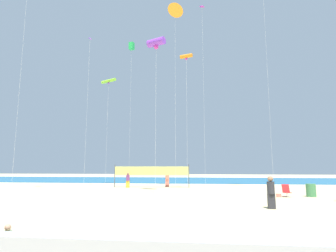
{
  "coord_description": "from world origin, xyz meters",
  "views": [
    {
      "loc": [
        2.43,
        -16.86,
        2.22
      ],
      "look_at": [
        -0.79,
        10.85,
        6.31
      ],
      "focal_mm": 29.34,
      "sensor_mm": 36.0,
      "label": 1
    }
  ],
  "objects_px": {
    "beach_handbag": "(279,195)",
    "kite_violet_tube": "(156,43)",
    "kite_violet_diamond": "(90,50)",
    "kite_green_box": "(132,46)",
    "kite_orange_delta": "(175,11)",
    "beachgoer_charcoal_shirt": "(271,191)",
    "beachgoer_plum_shirt": "(128,180)",
    "trash_barrel": "(311,190)",
    "kite_magenta_diamond": "(202,12)",
    "folding_beach_chair": "(286,190)",
    "kite_lime_tube": "(109,81)",
    "kite_orange_tube": "(186,57)",
    "volleyball_net": "(151,172)",
    "toddler_figure": "(7,242)",
    "beachgoer_coral_shirt": "(167,178)"
  },
  "relations": [
    {
      "from": "beach_handbag",
      "to": "kite_violet_tube",
      "type": "distance_m",
      "value": 15.76
    },
    {
      "from": "kite_violet_diamond",
      "to": "kite_green_box",
      "type": "height_order",
      "value": "kite_green_box"
    },
    {
      "from": "beach_handbag",
      "to": "kite_orange_delta",
      "type": "bearing_deg",
      "value": 141.16
    },
    {
      "from": "beachgoer_charcoal_shirt",
      "to": "beachgoer_plum_shirt",
      "type": "xyz_separation_m",
      "value": [
        -11.25,
        13.11,
        -0.07
      ]
    },
    {
      "from": "trash_barrel",
      "to": "kite_orange_delta",
      "type": "relative_size",
      "value": 0.05
    },
    {
      "from": "kite_magenta_diamond",
      "to": "kite_orange_delta",
      "type": "bearing_deg",
      "value": -137.02
    },
    {
      "from": "kite_orange_delta",
      "to": "beachgoer_plum_shirt",
      "type": "bearing_deg",
      "value": 169.58
    },
    {
      "from": "beachgoer_charcoal_shirt",
      "to": "folding_beach_chair",
      "type": "height_order",
      "value": "beachgoer_charcoal_shirt"
    },
    {
      "from": "kite_orange_delta",
      "to": "kite_lime_tube",
      "type": "bearing_deg",
      "value": 153.56
    },
    {
      "from": "kite_orange_tube",
      "to": "kite_violet_diamond",
      "type": "bearing_deg",
      "value": 172.03
    },
    {
      "from": "beachgoer_charcoal_shirt",
      "to": "folding_beach_chair",
      "type": "xyz_separation_m",
      "value": [
        2.54,
        6.03,
        -0.44
      ]
    },
    {
      "from": "folding_beach_chair",
      "to": "trash_barrel",
      "type": "relative_size",
      "value": 0.95
    },
    {
      "from": "beach_handbag",
      "to": "kite_violet_tube",
      "type": "relative_size",
      "value": 0.02
    },
    {
      "from": "volleyball_net",
      "to": "kite_lime_tube",
      "type": "height_order",
      "value": "kite_lime_tube"
    },
    {
      "from": "kite_magenta_diamond",
      "to": "kite_lime_tube",
      "type": "height_order",
      "value": "kite_magenta_diamond"
    },
    {
      "from": "trash_barrel",
      "to": "kite_violet_diamond",
      "type": "height_order",
      "value": "kite_violet_diamond"
    },
    {
      "from": "kite_magenta_diamond",
      "to": "kite_violet_diamond",
      "type": "bearing_deg",
      "value": -166.67
    },
    {
      "from": "toddler_figure",
      "to": "beachgoer_coral_shirt",
      "type": "relative_size",
      "value": 0.49
    },
    {
      "from": "beachgoer_charcoal_shirt",
      "to": "beachgoer_plum_shirt",
      "type": "height_order",
      "value": "beachgoer_charcoal_shirt"
    },
    {
      "from": "volleyball_net",
      "to": "kite_violet_diamond",
      "type": "height_order",
      "value": "kite_violet_diamond"
    },
    {
      "from": "beachgoer_plum_shirt",
      "to": "folding_beach_chair",
      "type": "height_order",
      "value": "beachgoer_plum_shirt"
    },
    {
      "from": "beachgoer_plum_shirt",
      "to": "beach_handbag",
      "type": "xyz_separation_m",
      "value": [
        13.15,
        -7.42,
        -0.71
      ]
    },
    {
      "from": "kite_lime_tube",
      "to": "kite_magenta_diamond",
      "type": "bearing_deg",
      "value": -7.6
    },
    {
      "from": "trash_barrel",
      "to": "kite_green_box",
      "type": "bearing_deg",
      "value": 139.89
    },
    {
      "from": "beachgoer_coral_shirt",
      "to": "kite_violet_diamond",
      "type": "height_order",
      "value": "kite_violet_diamond"
    },
    {
      "from": "folding_beach_chair",
      "to": "beachgoer_charcoal_shirt",
      "type": "bearing_deg",
      "value": -118.18
    },
    {
      "from": "folding_beach_chair",
      "to": "kite_violet_diamond",
      "type": "bearing_deg",
      "value": 156.4
    },
    {
      "from": "beachgoer_charcoal_shirt",
      "to": "trash_barrel",
      "type": "bearing_deg",
      "value": 105.01
    },
    {
      "from": "folding_beach_chair",
      "to": "beachgoer_coral_shirt",
      "type": "bearing_deg",
      "value": 133.29
    },
    {
      "from": "beachgoer_charcoal_shirt",
      "to": "trash_barrel",
      "type": "relative_size",
      "value": 1.82
    },
    {
      "from": "folding_beach_chair",
      "to": "kite_green_box",
      "type": "relative_size",
      "value": 0.04
    },
    {
      "from": "trash_barrel",
      "to": "beachgoer_coral_shirt",
      "type": "bearing_deg",
      "value": 144.29
    },
    {
      "from": "folding_beach_chair",
      "to": "volleyball_net",
      "type": "height_order",
      "value": "volleyball_net"
    },
    {
      "from": "trash_barrel",
      "to": "volleyball_net",
      "type": "bearing_deg",
      "value": 150.79
    },
    {
      "from": "beachgoer_charcoal_shirt",
      "to": "kite_lime_tube",
      "type": "distance_m",
      "value": 25.16
    },
    {
      "from": "volleyball_net",
      "to": "kite_magenta_diamond",
      "type": "relative_size",
      "value": 0.38
    },
    {
      "from": "beach_handbag",
      "to": "kite_green_box",
      "type": "xyz_separation_m",
      "value": [
        -15.14,
        15.46,
        19.17
      ]
    },
    {
      "from": "kite_magenta_diamond",
      "to": "beach_handbag",
      "type": "bearing_deg",
      "value": -61.31
    },
    {
      "from": "trash_barrel",
      "to": "kite_orange_tube",
      "type": "xyz_separation_m",
      "value": [
        -9.26,
        4.2,
        12.47
      ]
    },
    {
      "from": "trash_barrel",
      "to": "kite_orange_tube",
      "type": "height_order",
      "value": "kite_orange_tube"
    },
    {
      "from": "beachgoer_plum_shirt",
      "to": "kite_green_box",
      "type": "bearing_deg",
      "value": -145.56
    },
    {
      "from": "toddler_figure",
      "to": "folding_beach_chair",
      "type": "height_order",
      "value": "folding_beach_chair"
    },
    {
      "from": "beachgoer_charcoal_shirt",
      "to": "folding_beach_chair",
      "type": "distance_m",
      "value": 6.56
    },
    {
      "from": "beachgoer_plum_shirt",
      "to": "kite_violet_diamond",
      "type": "distance_m",
      "value": 14.74
    },
    {
      "from": "kite_orange_tube",
      "to": "kite_orange_delta",
      "type": "xyz_separation_m",
      "value": [
        -1.25,
        1.65,
        5.96
      ]
    },
    {
      "from": "kite_magenta_diamond",
      "to": "kite_violet_diamond",
      "type": "relative_size",
      "value": 1.3
    },
    {
      "from": "folding_beach_chair",
      "to": "kite_orange_delta",
      "type": "xyz_separation_m",
      "value": [
        -8.69,
        6.15,
        18.44
      ]
    },
    {
      "from": "beachgoer_plum_shirt",
      "to": "volleyball_net",
      "type": "height_order",
      "value": "volleyball_net"
    },
    {
      "from": "trash_barrel",
      "to": "beach_handbag",
      "type": "bearing_deg",
      "value": -165.82
    },
    {
      "from": "beachgoer_plum_shirt",
      "to": "beach_handbag",
      "type": "relative_size",
      "value": 5.02
    }
  ]
}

